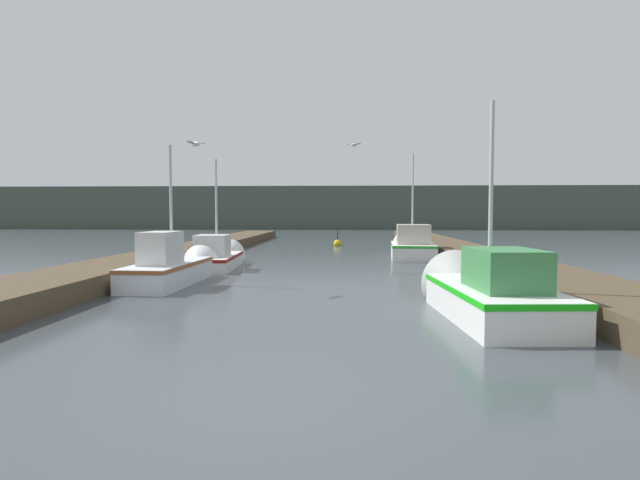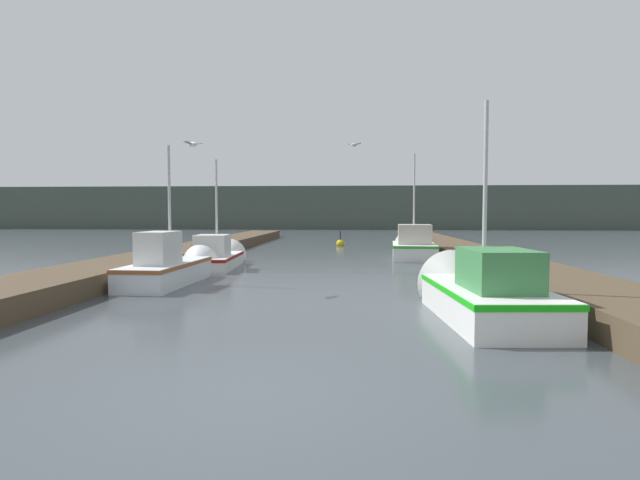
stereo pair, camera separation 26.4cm
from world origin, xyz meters
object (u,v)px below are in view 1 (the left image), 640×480
at_px(fishing_boat_3, 412,246).
at_px(seagull_1, 354,145).
at_px(seagull_lead, 196,144).
at_px(fishing_boat_0, 486,292).
at_px(mooring_piling_0, 423,240).
at_px(mooring_piling_1, 170,258).
at_px(fishing_boat_2, 218,257).
at_px(channel_buoy, 337,244).
at_px(fishing_boat_1, 174,267).

height_order(fishing_boat_3, seagull_1, fishing_boat_3).
distance_m(fishing_boat_3, seagull_lead, 12.28).
distance_m(fishing_boat_0, mooring_piling_0, 17.62).
bearing_deg(mooring_piling_1, mooring_piling_0, 48.28).
bearing_deg(mooring_piling_1, fishing_boat_3, 34.98).
xyz_separation_m(fishing_boat_0, fishing_boat_3, (0.22, 12.47, 0.05)).
relative_size(fishing_boat_0, mooring_piling_0, 4.53).
relative_size(fishing_boat_2, seagull_1, 8.84).
bearing_deg(channel_buoy, fishing_boat_2, -109.77).
height_order(fishing_boat_2, mooring_piling_0, fishing_boat_2).
distance_m(fishing_boat_0, mooring_piling_1, 10.63).
relative_size(mooring_piling_0, seagull_1, 1.90).
xyz_separation_m(fishing_boat_3, seagull_1, (-2.66, -3.61, 4.00)).
xyz_separation_m(fishing_boat_2, mooring_piling_1, (-1.10, -2.00, 0.13)).
xyz_separation_m(fishing_boat_1, fishing_boat_3, (7.85, 8.32, 0.05)).
height_order(fishing_boat_0, fishing_boat_1, fishing_boat_0).
relative_size(channel_buoy, seagull_1, 1.84).
distance_m(mooring_piling_0, channel_buoy, 5.33).
bearing_deg(seagull_lead, fishing_boat_1, 67.35).
relative_size(channel_buoy, seagull_lead, 1.84).
distance_m(fishing_boat_3, mooring_piling_1, 10.69).
xyz_separation_m(fishing_boat_3, mooring_piling_1, (-8.75, -6.13, -0.00)).
distance_m(channel_buoy, seagull_lead, 18.04).
bearing_deg(fishing_boat_0, mooring_piling_1, 139.51).
bearing_deg(fishing_boat_1, mooring_piling_0, 57.83).
bearing_deg(fishing_boat_0, fishing_boat_3, 85.11).
relative_size(fishing_boat_1, channel_buoy, 4.87).
bearing_deg(fishing_boat_1, mooring_piling_1, 114.35).
xyz_separation_m(mooring_piling_1, seagull_lead, (2.00, -3.61, 3.24)).
relative_size(fishing_boat_3, mooring_piling_1, 5.14).
bearing_deg(fishing_boat_2, fishing_boat_0, -51.73).
bearing_deg(seagull_lead, fishing_boat_0, -83.20).
relative_size(fishing_boat_0, channel_buoy, 4.67).
relative_size(fishing_boat_1, seagull_1, 8.96).
xyz_separation_m(fishing_boat_3, channel_buoy, (-3.43, 7.63, -0.36)).
relative_size(fishing_boat_0, seagull_1, 8.59).
distance_m(mooring_piling_1, seagull_lead, 5.24).
bearing_deg(mooring_piling_0, fishing_boat_2, -134.00).
xyz_separation_m(channel_buoy, seagull_1, (0.77, -11.24, 4.37)).
bearing_deg(seagull_lead, seagull_1, -4.31).
distance_m(fishing_boat_2, mooring_piling_1, 2.29).
bearing_deg(seagull_lead, channel_buoy, 18.66).
height_order(channel_buoy, seagull_lead, seagull_lead).
distance_m(fishing_boat_0, channel_buoy, 20.35).
bearing_deg(seagull_1, fishing_boat_1, 72.09).
distance_m(mooring_piling_0, mooring_piling_1, 15.03).
height_order(fishing_boat_3, mooring_piling_0, fishing_boat_3).
relative_size(seagull_lead, seagull_1, 1.00).
height_order(mooring_piling_0, channel_buoy, mooring_piling_0).
height_order(fishing_boat_3, seagull_lead, fishing_boat_3).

